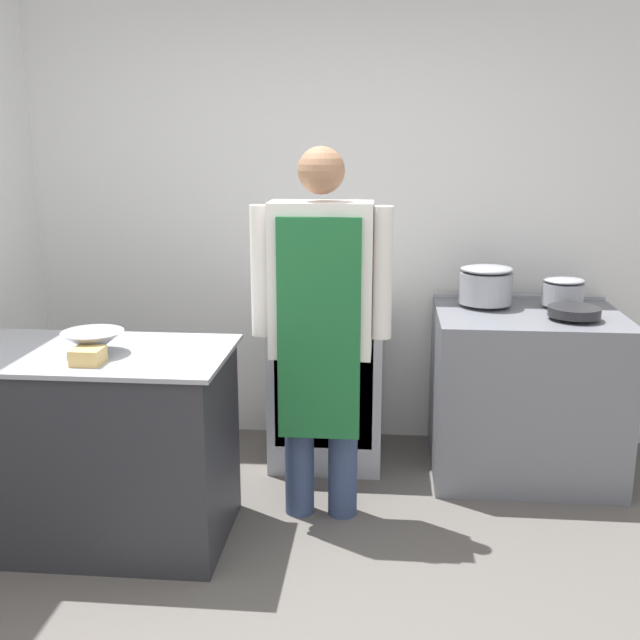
# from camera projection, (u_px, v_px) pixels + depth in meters

# --- Properties ---
(wall_back) EXTENTS (8.00, 0.05, 2.70)m
(wall_back) POSITION_uv_depth(u_px,v_px,m) (318.00, 214.00, 4.36)
(wall_back) COLOR white
(wall_back) RESTS_ON ground_plane
(prep_counter) EXTENTS (1.37, 0.69, 0.88)m
(prep_counter) POSITION_uv_depth(u_px,v_px,m) (80.00, 445.00, 3.36)
(prep_counter) COLOR #2D2D33
(prep_counter) RESTS_ON ground_plane
(stove) EXTENTS (0.96, 0.77, 0.91)m
(stove) POSITION_uv_depth(u_px,v_px,m) (524.00, 393.00, 4.02)
(stove) COLOR slate
(stove) RESTS_ON ground_plane
(fridge_unit) EXTENTS (0.61, 0.62, 0.86)m
(fridge_unit) POSITION_uv_depth(u_px,v_px,m) (328.00, 383.00, 4.22)
(fridge_unit) COLOR silver
(fridge_unit) RESTS_ON ground_plane
(person_cook) EXTENTS (0.64, 0.24, 1.75)m
(person_cook) POSITION_uv_depth(u_px,v_px,m) (321.00, 314.00, 3.41)
(person_cook) COLOR #38476B
(person_cook) RESTS_ON ground_plane
(mixing_bowl) EXTENTS (0.27, 0.27, 0.10)m
(mixing_bowl) POSITION_uv_depth(u_px,v_px,m) (93.00, 342.00, 3.20)
(mixing_bowl) COLOR #9EA0A8
(mixing_bowl) RESTS_ON prep_counter
(plastic_tub) EXTENTS (0.12, 0.12, 0.07)m
(plastic_tub) POSITION_uv_depth(u_px,v_px,m) (88.00, 356.00, 3.06)
(plastic_tub) COLOR #D8B266
(plastic_tub) RESTS_ON prep_counter
(stock_pot) EXTENTS (0.28, 0.28, 0.21)m
(stock_pot) POSITION_uv_depth(u_px,v_px,m) (486.00, 284.00, 4.04)
(stock_pot) COLOR #9EA0A8
(stock_pot) RESTS_ON stove
(saute_pan) EXTENTS (0.26, 0.26, 0.05)m
(saute_pan) POSITION_uv_depth(u_px,v_px,m) (574.00, 311.00, 3.76)
(saute_pan) COLOR #262628
(saute_pan) RESTS_ON stove
(sauce_pot) EXTENTS (0.22, 0.22, 0.15)m
(sauce_pot) POSITION_uv_depth(u_px,v_px,m) (563.00, 290.00, 4.01)
(sauce_pot) COLOR #9EA0A8
(sauce_pot) RESTS_ON stove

